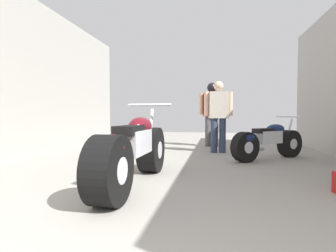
{
  "coord_description": "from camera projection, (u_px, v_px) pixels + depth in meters",
  "views": [
    {
      "loc": [
        0.54,
        -0.48,
        0.82
      ],
      "look_at": [
        -0.23,
        3.84,
        0.65
      ],
      "focal_mm": 28.1,
      "sensor_mm": 36.0,
      "label": 1
    }
  ],
  "objects": [
    {
      "name": "garage_partition_left",
      "position": [
        18.0,
        76.0,
        4.7
      ],
      "size": [
        0.08,
        8.15,
        3.08
      ],
      "primitive_type": "cube",
      "color": "#A3A099",
      "rests_on": "ground_plane"
    },
    {
      "name": "mechanic_in_blue",
      "position": [
        218.0,
        112.0,
        5.84
      ],
      "size": [
        0.64,
        0.3,
        1.59
      ],
      "color": "#2D3851",
      "rests_on": "ground_plane"
    },
    {
      "name": "motorcycle_maroon_cruiser",
      "position": [
        134.0,
        151.0,
        3.07
      ],
      "size": [
        0.63,
        2.13,
        0.99
      ],
      "color": "black",
      "rests_on": "ground_plane"
    },
    {
      "name": "motorcycle_black_naked",
      "position": [
        267.0,
        141.0,
        4.92
      ],
      "size": [
        1.47,
        1.25,
        0.82
      ],
      "color": "black",
      "rests_on": "ground_plane"
    },
    {
      "name": "mechanic_with_helmet",
      "position": [
        212.0,
        108.0,
        7.01
      ],
      "size": [
        0.67,
        0.29,
        1.7
      ],
      "color": "#4C4C4C",
      "rests_on": "ground_plane"
    },
    {
      "name": "ground_plane",
      "position": [
        181.0,
        167.0,
        4.24
      ],
      "size": [
        17.78,
        17.78,
        0.0
      ],
      "primitive_type": "plane",
      "color": "gray"
    }
  ]
}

